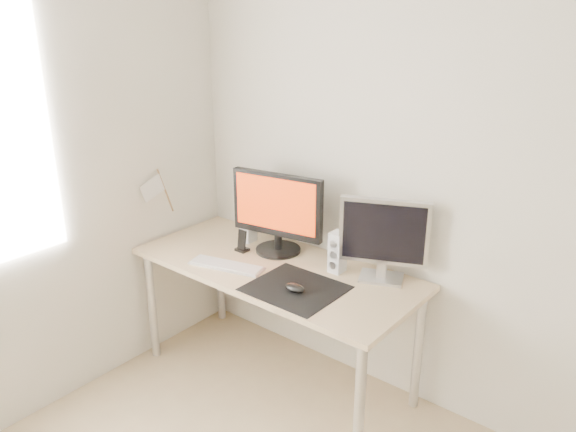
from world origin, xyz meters
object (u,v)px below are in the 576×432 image
Objects in this scene: mouse at (295,288)px; second_monitor at (384,236)px; phone_dock at (242,245)px; main_monitor at (277,210)px; desk at (275,278)px; keyboard at (226,265)px; speaker_right at (337,252)px; speaker_left at (248,224)px.

second_monitor is at bearing 56.32° from mouse.
phone_dock is (-0.81, -0.19, -0.20)m from second_monitor.
main_monitor is 1.26× the size of second_monitor.
phone_dock is at bearing 173.04° from desk.
phone_dock is at bearing 159.61° from mouse.
mouse is 0.25× the size of keyboard.
second_monitor is at bearing 16.82° from speaker_right.
keyboard is at bearing -69.26° from phone_dock.
keyboard is (-0.47, -0.01, -0.02)m from mouse.
second_monitor reaches higher than mouse.
keyboard is (-0.20, -0.18, 0.09)m from desk.
mouse is 0.33m from desk.
main_monitor is 0.42m from keyboard.
desk is 12.69× the size of phone_dock.
keyboard is 0.23m from phone_dock.
phone_dock is (-0.28, 0.03, 0.12)m from desk.
second_monitor reaches higher than desk.
mouse is 0.49× the size of speaker_left.
speaker_left is at bearing 151.66° from mouse.
desk is (-0.27, 0.17, -0.10)m from mouse.
speaker_right is (-0.23, -0.07, -0.13)m from second_monitor.
mouse is 0.88× the size of phone_dock.
second_monitor is at bearing 22.68° from desk.
speaker_left is at bearing 177.37° from main_monitor.
mouse is at bearing -20.39° from phone_dock.
second_monitor is at bearing 28.62° from keyboard.
speaker_left is 1.77× the size of phone_dock.
second_monitor is at bearing 6.16° from main_monitor.
mouse is 0.47m from keyboard.
second_monitor reaches higher than keyboard.
keyboard is at bearing -104.80° from main_monitor.
phone_dock is at bearing -61.46° from speaker_left.
desk is 0.43m from speaker_left.
speaker_left reaches higher than desk.
phone_dock reaches higher than keyboard.
mouse is at bearing -95.55° from speaker_right.
speaker_right reaches higher than phone_dock.
desk is at bearing 147.90° from mouse.
phone_dock is at bearing -168.40° from speaker_right.
main_monitor reaches higher than desk.
mouse is at bearing 0.75° from keyboard.
desk is at bearing 41.64° from keyboard.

